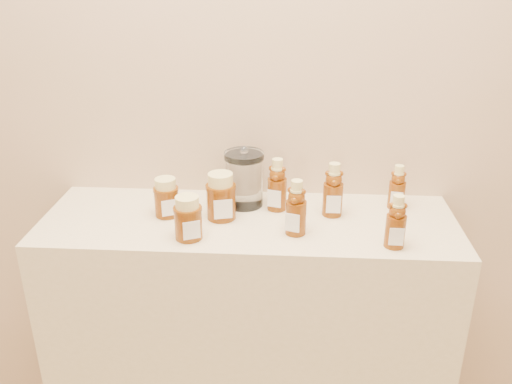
# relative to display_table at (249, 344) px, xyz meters

# --- Properties ---
(wall_back) EXTENTS (3.50, 0.02, 2.70)m
(wall_back) POSITION_rel_display_table_xyz_m (0.00, 0.20, 0.90)
(wall_back) COLOR tan
(wall_back) RESTS_ON ground
(display_table) EXTENTS (1.20, 0.40, 0.90)m
(display_table) POSITION_rel_display_table_xyz_m (0.00, 0.00, 0.00)
(display_table) COLOR beige
(display_table) RESTS_ON ground
(bear_bottle_back_left) EXTENTS (0.07, 0.07, 0.18)m
(bear_bottle_back_left) POSITION_rel_display_table_xyz_m (0.08, 0.08, 0.54)
(bear_bottle_back_left) COLOR #5B2707
(bear_bottle_back_left) RESTS_ON display_table
(bear_bottle_back_mid) EXTENTS (0.06, 0.06, 0.18)m
(bear_bottle_back_mid) POSITION_rel_display_table_xyz_m (0.24, 0.05, 0.54)
(bear_bottle_back_mid) COLOR #5B2707
(bear_bottle_back_mid) RESTS_ON display_table
(bear_bottle_back_right) EXTENTS (0.06, 0.06, 0.15)m
(bear_bottle_back_right) POSITION_rel_display_table_xyz_m (0.44, 0.11, 0.53)
(bear_bottle_back_right) COLOR #5B2707
(bear_bottle_back_right) RESTS_ON display_table
(bear_bottle_front_left) EXTENTS (0.08, 0.08, 0.18)m
(bear_bottle_front_left) POSITION_rel_display_table_xyz_m (0.14, -0.08, 0.54)
(bear_bottle_front_left) COLOR #5B2707
(bear_bottle_front_left) RESTS_ON display_table
(bear_bottle_front_right) EXTENTS (0.06, 0.06, 0.16)m
(bear_bottle_front_right) POSITION_rel_display_table_xyz_m (0.39, -0.13, 0.53)
(bear_bottle_front_right) COLOR #5B2707
(bear_bottle_front_right) RESTS_ON display_table
(honey_jar_left) EXTENTS (0.10, 0.10, 0.12)m
(honey_jar_left) POSITION_rel_display_table_xyz_m (-0.24, 0.01, 0.51)
(honey_jar_left) COLOR #5B2707
(honey_jar_left) RESTS_ON display_table
(honey_jar_back) EXTENTS (0.11, 0.11, 0.14)m
(honey_jar_back) POSITION_rel_display_table_xyz_m (-0.08, 0.01, 0.52)
(honey_jar_back) COLOR #5B2707
(honey_jar_back) RESTS_ON display_table
(honey_jar_front) EXTENTS (0.10, 0.10, 0.12)m
(honey_jar_front) POSITION_rel_display_table_xyz_m (-0.15, -0.12, 0.51)
(honey_jar_front) COLOR #5B2707
(honey_jar_front) RESTS_ON display_table
(glass_canister) EXTENTS (0.15, 0.15, 0.18)m
(glass_canister) POSITION_rel_display_table_xyz_m (-0.02, 0.10, 0.54)
(glass_canister) COLOR white
(glass_canister) RESTS_ON display_table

